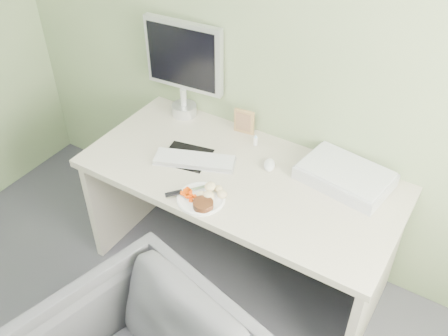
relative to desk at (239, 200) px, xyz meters
The scene contains 14 objects.
wall_back 0.89m from the desk, 90.00° to the left, with size 3.50×3.50×0.00m, color gray.
desk is the anchor object (origin of this frame).
plate 0.33m from the desk, 102.73° to the right, with size 0.23×0.23×0.01m, color white.
steak 0.37m from the desk, 92.93° to the right, with size 0.09×0.09×0.03m, color black.
potato_pile 0.31m from the desk, 97.11° to the right, with size 0.11×0.08×0.06m, color tan.
carrot_heap 0.37m from the desk, 111.11° to the right, with size 0.06×0.05×0.04m, color #FF4905.
steak_knife 0.39m from the desk, 118.02° to the right, with size 0.15×0.18×0.02m.
mousepad 0.36m from the desk, behind, with size 0.24×0.21×0.00m, color black.
keyboard 0.32m from the desk, 169.75° to the right, with size 0.41×0.12×0.02m, color white.
computer_mouse 0.25m from the desk, 49.21° to the left, with size 0.06×0.10×0.04m, color white.
photo_frame 0.44m from the desk, 117.25° to the left, with size 0.11×0.01×0.14m, color #A77D4E.
eyedrop_bottle 0.33m from the desk, 102.01° to the left, with size 0.02×0.02×0.07m.
scanner 0.55m from the desk, 24.99° to the left, with size 0.43×0.28×0.07m, color #AAACB2.
monitor 0.80m from the desk, 150.22° to the left, with size 0.46×0.14×0.55m.
Camera 1 is at (0.94, -0.04, 2.31)m, focal length 40.00 mm.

